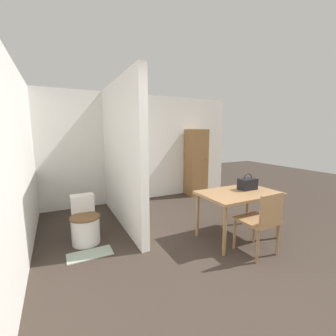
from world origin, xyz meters
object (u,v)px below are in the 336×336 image
object	(u,v)px
handbag	(248,184)
toilet	(85,224)
dining_table	(239,197)
wooden_cabinet	(196,162)
wooden_chair	(261,220)

from	to	relation	value
handbag	toilet	bearing A→B (deg)	160.26
toilet	handbag	distance (m)	2.60
dining_table	toilet	distance (m)	2.37
toilet	wooden_cabinet	world-z (taller)	wooden_cabinet
wooden_chair	handbag	bearing A→B (deg)	58.81
dining_table	handbag	size ratio (longest dim) A/B	4.15
handbag	wooden_chair	bearing A→B (deg)	-119.37
dining_table	wooden_cabinet	distance (m)	2.49
handbag	wooden_cabinet	xyz separation A→B (m)	(0.54, 2.29, 0.03)
toilet	handbag	size ratio (longest dim) A/B	2.35
wooden_chair	toilet	xyz separation A→B (m)	(-2.06, 1.44, -0.22)
dining_table	wooden_chair	world-z (taller)	wooden_chair
wooden_chair	handbag	distance (m)	0.74
dining_table	wooden_cabinet	xyz separation A→B (m)	(0.78, 2.35, 0.20)
wooden_chair	wooden_cabinet	xyz separation A→B (m)	(0.87, 2.87, 0.36)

